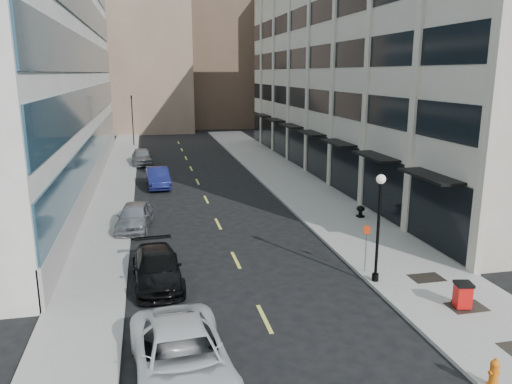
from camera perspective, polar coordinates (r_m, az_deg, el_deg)
name	(u,v)px	position (r m, az deg, el deg)	size (l,w,h in m)	color
ground	(278,347)	(17.09, 2.59, -17.33)	(160.00, 160.00, 0.00)	black
sidewalk_right	(307,193)	(37.03, 5.88, -0.13)	(5.00, 80.00, 0.15)	gray
sidewalk_left	(111,203)	(35.35, -16.24, -1.27)	(3.00, 80.00, 0.15)	gray
building_right	(388,70)	(46.11, 14.88, 13.36)	(15.30, 46.50, 18.25)	beige
skyline_tan_near	(141,38)	(82.33, -12.97, 16.82)	(14.00, 18.00, 28.00)	#8B715B
skyline_brown	(215,21)	(87.37, -4.73, 18.87)	(12.00, 16.00, 34.00)	brown
skyline_tan_far	(83,59)	(92.75, -19.21, 14.16)	(12.00, 14.00, 22.00)	#8B715B
skyline_stone	(282,65)	(83.10, 3.01, 14.34)	(10.00, 14.00, 20.00)	beige
grate_mid	(467,307)	(20.86, 22.93, -11.99)	(1.40, 1.00, 0.01)	black
grate_far	(427,278)	(22.97, 18.91, -9.26)	(1.40, 1.00, 0.01)	black
road_centerline	(212,211)	(32.60, -5.09, -2.13)	(0.15, 68.20, 0.01)	#D8CC4C
traffic_signal	(131,99)	(62.26, -14.06, 10.31)	(0.66, 0.66, 6.98)	black
car_white_van	(182,358)	(15.15, -8.46, -18.30)	(2.69, 5.84, 1.62)	silver
car_black_pickup	(157,268)	(21.71, -11.23, -8.53)	(1.98, 4.86, 1.41)	black
car_silver_sedan	(134,216)	(29.29, -13.72, -2.73)	(1.80, 4.48, 1.53)	gray
car_blue_sedan	(158,178)	(39.67, -11.14, 1.62)	(1.63, 4.67, 1.54)	navy
car_grey_sedan	(142,157)	(49.81, -12.89, 3.96)	(1.89, 4.69, 1.60)	slate
fire_hydrant	(494,373)	(16.25, 25.57, -18.15)	(0.36, 0.36, 0.89)	orange
trash_bin	(463,294)	(20.53, 22.55, -10.73)	(0.73, 0.75, 1.00)	red
lamppost	(379,218)	(21.16, 13.85, -2.92)	(0.39, 0.39, 4.71)	black
sign_post	(366,240)	(22.44, 12.50, -5.37)	(0.26, 0.12, 2.27)	slate
urn_planter	(361,210)	(31.08, 11.86, -2.05)	(0.51, 0.51, 0.70)	black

